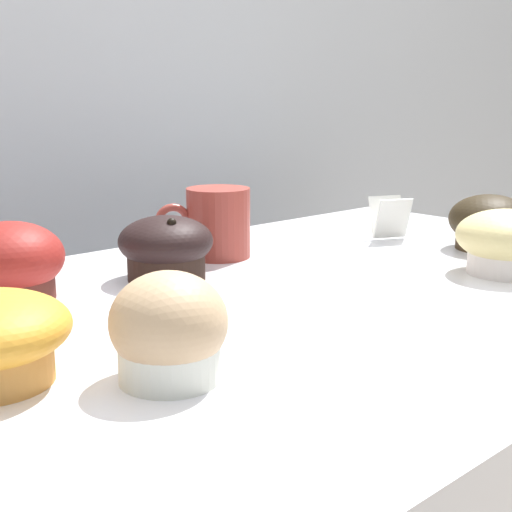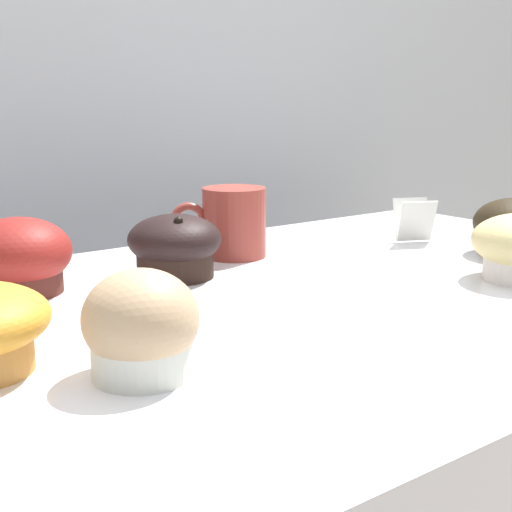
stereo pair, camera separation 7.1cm
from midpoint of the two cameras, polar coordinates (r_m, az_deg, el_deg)
name	(u,v)px [view 1 (the left image)]	position (r m, az deg, el deg)	size (l,w,h in m)	color
wall_back	(51,250)	(1.26, -17.63, 0.44)	(3.20, 0.10, 1.80)	#B2B7BC
muffin_front_center	(508,241)	(0.86, 17.28, 1.11)	(0.12, 0.12, 0.07)	white
muffin_back_left	(489,223)	(0.99, 16.23, 2.50)	(0.11, 0.11, 0.07)	#402F1C
muffin_front_left	(166,248)	(0.80, -9.75, 0.64)	(0.11, 0.11, 0.07)	black
muffin_front_right	(9,263)	(0.77, -21.70, -0.57)	(0.11, 0.11, 0.08)	#52231C
muffin_back_center	(169,331)	(0.52, -10.91, -5.99)	(0.09, 0.09, 0.08)	silver
coffee_cup	(217,221)	(0.91, -5.40, 2.77)	(0.12, 0.08, 0.09)	#99382D
price_card	(390,217)	(1.03, 8.72, 3.05)	(0.06, 0.06, 0.06)	white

